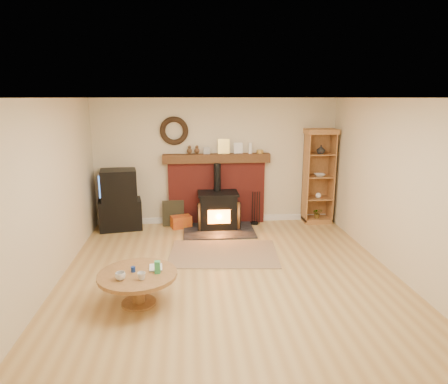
{
  "coord_description": "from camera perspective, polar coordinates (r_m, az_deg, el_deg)",
  "views": [
    {
      "loc": [
        -0.58,
        -5.45,
        2.61
      ],
      "look_at": [
        0.01,
        1.0,
        1.07
      ],
      "focal_mm": 32.0,
      "sensor_mm": 36.0,
      "label": 1
    }
  ],
  "objects": [
    {
      "name": "chimney_breast",
      "position": [
        8.33,
        -1.06,
        0.87
      ],
      "size": [
        2.2,
        0.22,
        1.78
      ],
      "color": "maroon",
      "rests_on": "ground"
    },
    {
      "name": "coffee_table",
      "position": [
        5.32,
        -12.22,
        -12.06
      ],
      "size": [
        1.01,
        1.01,
        0.59
      ],
      "color": "brown",
      "rests_on": "ground"
    },
    {
      "name": "fire_tools",
      "position": [
        8.43,
        4.45,
        -3.56
      ],
      "size": [
        0.19,
        0.16,
        0.7
      ],
      "color": "black",
      "rests_on": "ground"
    },
    {
      "name": "ground",
      "position": [
        6.07,
        0.82,
        -12.07
      ],
      "size": [
        5.5,
        5.5,
        0.0
      ],
      "primitive_type": "plane",
      "color": "#AC8147",
      "rests_on": "ground"
    },
    {
      "name": "curio_cabinet",
      "position": [
        8.6,
        13.31,
        2.2
      ],
      "size": [
        0.64,
        0.46,
        1.98
      ],
      "color": "brown",
      "rests_on": "ground"
    },
    {
      "name": "wood_stove",
      "position": [
        8.06,
        -0.85,
        -2.76
      ],
      "size": [
        1.4,
        1.0,
        1.31
      ],
      "color": "black",
      "rests_on": "ground"
    },
    {
      "name": "area_rug",
      "position": [
        6.89,
        -0.08,
        -8.77
      ],
      "size": [
        1.93,
        1.41,
        0.01
      ],
      "primitive_type": "cube",
      "rotation": [
        0.0,
        0.0,
        -0.09
      ],
      "color": "brown",
      "rests_on": "ground"
    },
    {
      "name": "firelog_box",
      "position": [
        8.23,
        -6.13,
        -4.25
      ],
      "size": [
        0.45,
        0.35,
        0.25
      ],
      "primitive_type": "cube",
      "rotation": [
        0.0,
        0.0,
        0.3
      ],
      "color": "orange",
      "rests_on": "ground"
    },
    {
      "name": "tv_unit",
      "position": [
        8.29,
        -14.68,
        -1.21
      ],
      "size": [
        0.91,
        0.7,
        1.22
      ],
      "color": "black",
      "rests_on": "ground"
    },
    {
      "name": "leaning_painting",
      "position": [
        8.34,
        -7.26,
        -3.03
      ],
      "size": [
        0.44,
        0.12,
        0.53
      ],
      "primitive_type": "cube",
      "rotation": [
        -0.17,
        0.0,
        0.0
      ],
      "color": "black",
      "rests_on": "ground"
    },
    {
      "name": "room_shell",
      "position": [
        5.64,
        0.59,
        4.3
      ],
      "size": [
        5.02,
        5.52,
        2.61
      ],
      "color": "beige",
      "rests_on": "ground"
    }
  ]
}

